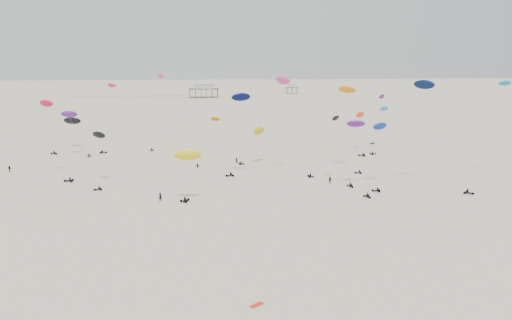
{
  "coord_description": "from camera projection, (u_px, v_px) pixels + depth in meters",
  "views": [
    {
      "loc": [
        -10.94,
        -14.42,
        28.16
      ],
      "look_at": [
        0.0,
        88.0,
        7.0
      ],
      "focal_mm": 35.0,
      "sensor_mm": 36.0,
      "label": 1
    }
  ],
  "objects": [
    {
      "name": "rig_15",
      "position": [
        287.0,
        94.0,
        121.48
      ],
      "size": [
        8.73,
        11.12,
        24.32
      ],
      "rotation": [
        0.0,
        0.0,
        0.33
      ],
      "color": "black",
      "rests_on": "ground"
    },
    {
      "name": "rig_0",
      "position": [
        377.0,
        142.0,
        109.39
      ],
      "size": [
        9.14,
        14.36,
        17.6
      ],
      "rotation": [
        0.0,
        0.0,
        3.37
      ],
      "color": "black",
      "rests_on": "ground"
    },
    {
      "name": "rig_5",
      "position": [
        381.0,
        117.0,
        165.24
      ],
      "size": [
        6.81,
        3.69,
        12.56
      ],
      "rotation": [
        0.0,
        0.0,
        5.21
      ],
      "color": "black",
      "rests_on": "ground"
    },
    {
      "name": "rig_9",
      "position": [
        53.0,
        126.0,
        118.86
      ],
      "size": [
        9.84,
        12.28,
        19.71
      ],
      "rotation": [
        0.0,
        0.0,
        1.56
      ],
      "color": "black",
      "rests_on": "ground"
    },
    {
      "name": "rig_19",
      "position": [
        209.0,
        136.0,
        138.52
      ],
      "size": [
        7.49,
        16.29,
        17.88
      ],
      "rotation": [
        0.0,
        0.0,
        3.21
      ],
      "color": "black",
      "rests_on": "ground"
    },
    {
      "name": "rig_1",
      "position": [
        158.0,
        96.0,
        157.53
      ],
      "size": [
        5.05,
        12.69,
        23.95
      ],
      "rotation": [
        0.0,
        0.0,
        6.22
      ],
      "color": "black",
      "rests_on": "ground"
    },
    {
      "name": "rig_8",
      "position": [
        256.0,
        135.0,
        134.5
      ],
      "size": [
        8.35,
        5.7,
        10.31
      ],
      "rotation": [
        0.0,
        0.0,
        0.41
      ],
      "color": "black",
      "rests_on": "ground"
    },
    {
      "name": "spectator_2",
      "position": [
        10.0,
        172.0,
        125.24
      ],
      "size": [
        1.4,
        1.17,
        2.09
      ],
      "primitive_type": "imported",
      "rotation": [
        0.0,
        0.0,
        5.79
      ],
      "color": "black",
      "rests_on": "ground"
    },
    {
      "name": "spectator_3",
      "position": [
        237.0,
        163.0,
        135.35
      ],
      "size": [
        0.86,
        0.81,
        1.96
      ],
      "primitive_type": "imported",
      "rotation": [
        0.0,
        0.0,
        2.53
      ],
      "color": "black",
      "rests_on": "ground"
    },
    {
      "name": "pavilion_main",
      "position": [
        204.0,
        92.0,
        359.86
      ],
      "size": [
        21.0,
        13.0,
        9.8
      ],
      "color": "brown",
      "rests_on": "ground"
    },
    {
      "name": "rig_13",
      "position": [
        239.0,
        113.0,
        119.61
      ],
      "size": [
        6.78,
        4.92,
        20.14
      ],
      "rotation": [
        0.0,
        0.0,
        1.91
      ],
      "color": "black",
      "rests_on": "ground"
    },
    {
      "name": "rig_12",
      "position": [
        99.0,
        148.0,
        112.29
      ],
      "size": [
        4.2,
        11.07,
        12.82
      ],
      "rotation": [
        0.0,
        0.0,
        1.88
      ],
      "color": "black",
      "rests_on": "ground"
    },
    {
      "name": "rig_16",
      "position": [
        187.0,
        163.0,
        99.0
      ],
      "size": [
        5.45,
        3.9,
        10.55
      ],
      "rotation": [
        0.0,
        0.0,
        5.68
      ],
      "color": "black",
      "rests_on": "ground"
    },
    {
      "name": "rig_7",
      "position": [
        108.0,
        112.0,
        153.43
      ],
      "size": [
        4.85,
        12.74,
        21.25
      ],
      "rotation": [
        0.0,
        0.0,
        4.64
      ],
      "color": "black",
      "rests_on": "ground"
    },
    {
      "name": "ground_plane",
      "position": [
        229.0,
        124.0,
        215.65
      ],
      "size": [
        900.0,
        900.0,
        0.0
      ],
      "primitive_type": "plane",
      "color": "beige"
    },
    {
      "name": "spectator_0",
      "position": [
        160.0,
        201.0,
        99.83
      ],
      "size": [
        0.94,
        0.82,
        2.16
      ],
      "primitive_type": "imported",
      "rotation": [
        0.0,
        0.0,
        2.71
      ],
      "color": "black",
      "rests_on": "ground"
    },
    {
      "name": "spectator_1",
      "position": [
        330.0,
        184.0,
        113.7
      ],
      "size": [
        1.09,
        0.88,
        1.95
      ],
      "primitive_type": "imported",
      "rotation": [
        0.0,
        0.0,
        5.89
      ],
      "color": "black",
      "rests_on": "ground"
    },
    {
      "name": "pier_fence",
      "position": [
        131.0,
        97.0,
        355.14
      ],
      "size": [
        80.2,
        0.2,
        1.5
      ],
      "color": "black",
      "rests_on": "ground"
    },
    {
      "name": "rig_3",
      "position": [
        342.0,
        148.0,
        112.6
      ],
      "size": [
        4.37,
        9.58,
        15.56
      ],
      "rotation": [
        0.0,
        0.0,
        3.33
      ],
      "color": "black",
      "rests_on": "ground"
    },
    {
      "name": "pavilion_small",
      "position": [
        292.0,
        89.0,
        396.51
      ],
      "size": [
        9.0,
        7.0,
        8.0
      ],
      "color": "brown",
      "rests_on": "ground"
    },
    {
      "name": "rig_6",
      "position": [
        433.0,
        105.0,
        109.45
      ],
      "size": [
        9.82,
        14.76,
        24.6
      ],
      "rotation": [
        0.0,
        0.0,
        3.84
      ],
      "color": "black",
      "rests_on": "ground"
    },
    {
      "name": "rig_11",
      "position": [
        379.0,
        116.0,
        150.94
      ],
      "size": [
        7.58,
        10.73,
        18.03
      ],
      "rotation": [
        0.0,
        0.0,
        4.9
      ],
      "color": "black",
      "rests_on": "ground"
    },
    {
      "name": "rig_2",
      "position": [
        361.0,
        125.0,
        151.57
      ],
      "size": [
        5.78,
        14.07,
        14.7
      ],
      "rotation": [
        0.0,
        0.0,
        1.29
      ],
      "color": "black",
      "rests_on": "ground"
    },
    {
      "name": "grounded_kite_b",
      "position": [
        257.0,
        305.0,
        57.83
      ],
      "size": [
        1.87,
        1.62,
        0.07
      ],
      "primitive_type": "cube",
      "rotation": [
        0.0,
        0.0,
        0.62
      ],
      "color": "red",
      "rests_on": "ground"
    },
    {
      "name": "rig_17",
      "position": [
        349.0,
        100.0,
        125.89
      ],
      "size": [
        5.11,
        10.48,
        21.55
      ],
      "rotation": [
        0.0,
        0.0,
        1.38
      ],
      "color": "black",
      "rests_on": "ground"
    },
    {
      "name": "rig_14",
      "position": [
        70.0,
        125.0,
        157.37
      ],
      "size": [
        7.07,
        15.86,
        14.49
      ],
      "rotation": [
        0.0,
        0.0,
        4.07
      ],
      "color": "black",
      "rests_on": "ground"
    },
    {
      "name": "rig_10",
      "position": [
        361.0,
        140.0,
        108.73
      ],
      "size": [
        6.57,
        8.12,
        15.17
      ],
      "rotation": [
        0.0,
        0.0,
        1.21
      ],
      "color": "black",
      "rests_on": "ground"
    },
    {
      "name": "rig_4",
      "position": [
        72.0,
        121.0,
        144.88
      ],
      "size": [
        9.1,
        6.09,
        13.61
      ],
      "rotation": [
        0.0,
        0.0,
        3.44
      ],
      "color": "black",
      "rests_on": "ground"
    }
  ]
}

